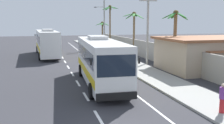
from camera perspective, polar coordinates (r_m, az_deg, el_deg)
name	(u,v)px	position (r m, az deg, el deg)	size (l,w,h in m)	color
sidewalk_kerb	(158,78)	(22.29, 10.11, -3.49)	(3.20, 90.00, 0.14)	#999993
lane_markings	(92,71)	(25.12, -4.37, -2.11)	(3.44, 71.00, 0.01)	white
boundary_wall	(175,58)	(27.33, 13.78, 0.93)	(0.24, 60.00, 2.24)	#9E998E
coach_bus_foreground	(100,60)	(19.81, -2.61, 0.52)	(3.31, 11.06, 3.69)	white
coach_bus_far_lane	(47,42)	(37.11, -14.22, 4.33)	(3.32, 12.55, 3.83)	white
motorcycle_beside_bus	(105,58)	(29.37, -1.59, 0.81)	(0.56, 1.96, 1.59)	black
pedestrian_near_kerb	(223,98)	(14.53, 23.38, -7.29)	(0.36, 0.36, 1.56)	red
utility_pole_mid	(148,25)	(28.86, 7.93, 8.04)	(2.05, 0.24, 8.44)	#9E9E99
utility_pole_far	(104,17)	(46.81, -1.80, 9.85)	(3.04, 0.24, 10.49)	#9E9E99
palm_second	(134,24)	(37.98, 4.92, 8.46)	(3.38, 3.20, 6.24)	brown
palm_third	(175,30)	(27.92, 13.84, 7.02)	(2.76, 2.95, 6.01)	brown
palm_fourth	(110,17)	(44.31, -0.46, 9.86)	(2.94, 2.83, 7.58)	brown
palm_farthest	(102,28)	(50.84, -2.14, 7.48)	(2.80, 2.78, 4.84)	brown
roadside_building	(223,53)	(28.43, 23.39, 1.84)	(13.01, 7.35, 3.29)	tan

